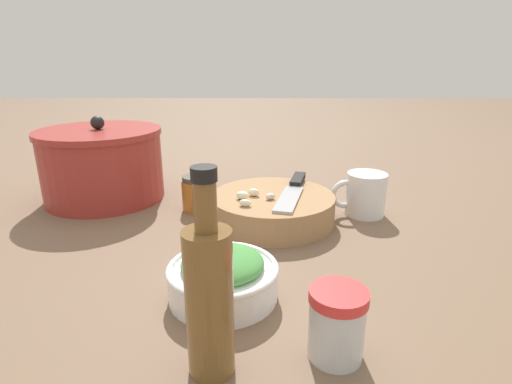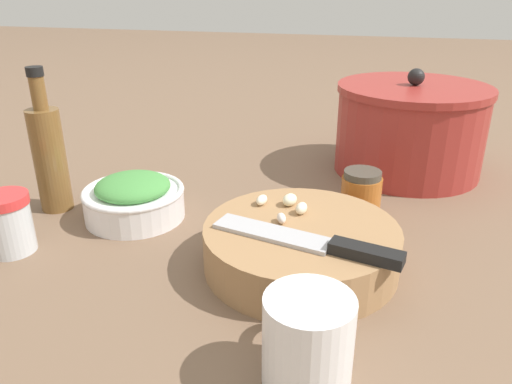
{
  "view_description": "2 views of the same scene",
  "coord_description": "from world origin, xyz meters",
  "px_view_note": "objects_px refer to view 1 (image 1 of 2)",
  "views": [
    {
      "loc": [
        -0.62,
        0.0,
        0.3
      ],
      "look_at": [
        0.02,
        0.01,
        0.08
      ],
      "focal_mm": 28.0,
      "sensor_mm": 36.0,
      "label": 1
    },
    {
      "loc": [
        0.16,
        -0.54,
        0.32
      ],
      "look_at": [
        0.03,
        -0.0,
        0.08
      ],
      "focal_mm": 35.0,
      "sensor_mm": 36.0,
      "label": 2
    }
  ],
  "objects_px": {
    "garlic_cloves": "(250,196)",
    "honey_jar": "(196,193)",
    "herb_bowl": "(224,276)",
    "spice_jar": "(337,323)",
    "chef_knife": "(294,189)",
    "coffee_mug": "(365,194)",
    "oil_bottle": "(210,297)",
    "cutting_board": "(273,208)",
    "stock_pot": "(103,164)"
  },
  "relations": [
    {
      "from": "garlic_cloves",
      "to": "spice_jar",
      "type": "distance_m",
      "value": 0.35
    },
    {
      "from": "cutting_board",
      "to": "chef_knife",
      "type": "distance_m",
      "value": 0.06
    },
    {
      "from": "oil_bottle",
      "to": "spice_jar",
      "type": "bearing_deg",
      "value": -80.51
    },
    {
      "from": "chef_knife",
      "to": "herb_bowl",
      "type": "height_order",
      "value": "chef_knife"
    },
    {
      "from": "honey_jar",
      "to": "cutting_board",
      "type": "bearing_deg",
      "value": -111.71
    },
    {
      "from": "coffee_mug",
      "to": "oil_bottle",
      "type": "height_order",
      "value": "oil_bottle"
    },
    {
      "from": "herb_bowl",
      "to": "spice_jar",
      "type": "relative_size",
      "value": 1.87
    },
    {
      "from": "garlic_cloves",
      "to": "chef_knife",
      "type": "bearing_deg",
      "value": -58.9
    },
    {
      "from": "herb_bowl",
      "to": "coffee_mug",
      "type": "distance_m",
      "value": 0.38
    },
    {
      "from": "cutting_board",
      "to": "garlic_cloves",
      "type": "distance_m",
      "value": 0.06
    },
    {
      "from": "garlic_cloves",
      "to": "honey_jar",
      "type": "height_order",
      "value": "honey_jar"
    },
    {
      "from": "coffee_mug",
      "to": "honey_jar",
      "type": "height_order",
      "value": "coffee_mug"
    },
    {
      "from": "spice_jar",
      "to": "herb_bowl",
      "type": "bearing_deg",
      "value": 49.49
    },
    {
      "from": "cutting_board",
      "to": "honey_jar",
      "type": "xyz_separation_m",
      "value": [
        0.06,
        0.15,
        0.01
      ]
    },
    {
      "from": "herb_bowl",
      "to": "stock_pot",
      "type": "bearing_deg",
      "value": 37.35
    },
    {
      "from": "spice_jar",
      "to": "honey_jar",
      "type": "height_order",
      "value": "spice_jar"
    },
    {
      "from": "oil_bottle",
      "to": "stock_pot",
      "type": "relative_size",
      "value": 0.81
    },
    {
      "from": "honey_jar",
      "to": "chef_knife",
      "type": "bearing_deg",
      "value": -101.4
    },
    {
      "from": "cutting_board",
      "to": "coffee_mug",
      "type": "xyz_separation_m",
      "value": [
        0.04,
        -0.18,
        0.02
      ]
    },
    {
      "from": "garlic_cloves",
      "to": "oil_bottle",
      "type": "xyz_separation_m",
      "value": [
        -0.35,
        0.03,
        0.02
      ]
    },
    {
      "from": "spice_jar",
      "to": "coffee_mug",
      "type": "relative_size",
      "value": 0.71
    },
    {
      "from": "honey_jar",
      "to": "oil_bottle",
      "type": "distance_m",
      "value": 0.45
    },
    {
      "from": "garlic_cloves",
      "to": "herb_bowl",
      "type": "height_order",
      "value": "garlic_cloves"
    },
    {
      "from": "chef_knife",
      "to": "cutting_board",
      "type": "bearing_deg",
      "value": 42.15
    },
    {
      "from": "chef_knife",
      "to": "herb_bowl",
      "type": "relative_size",
      "value": 1.5
    },
    {
      "from": "cutting_board",
      "to": "garlic_cloves",
      "type": "height_order",
      "value": "garlic_cloves"
    },
    {
      "from": "coffee_mug",
      "to": "honey_jar",
      "type": "bearing_deg",
      "value": 85.58
    },
    {
      "from": "spice_jar",
      "to": "stock_pot",
      "type": "xyz_separation_m",
      "value": [
        0.49,
        0.42,
        0.04
      ]
    },
    {
      "from": "chef_knife",
      "to": "coffee_mug",
      "type": "relative_size",
      "value": 1.98
    },
    {
      "from": "honey_jar",
      "to": "oil_bottle",
      "type": "relative_size",
      "value": 0.34
    },
    {
      "from": "spice_jar",
      "to": "coffee_mug",
      "type": "xyz_separation_m",
      "value": [
        0.4,
        -0.13,
        0.0
      ]
    },
    {
      "from": "chef_knife",
      "to": "coffee_mug",
      "type": "bearing_deg",
      "value": -160.98
    },
    {
      "from": "spice_jar",
      "to": "oil_bottle",
      "type": "bearing_deg",
      "value": 99.49
    },
    {
      "from": "cutting_board",
      "to": "spice_jar",
      "type": "height_order",
      "value": "spice_jar"
    },
    {
      "from": "herb_bowl",
      "to": "coffee_mug",
      "type": "relative_size",
      "value": 1.32
    },
    {
      "from": "herb_bowl",
      "to": "spice_jar",
      "type": "distance_m",
      "value": 0.17
    },
    {
      "from": "spice_jar",
      "to": "stock_pot",
      "type": "height_order",
      "value": "stock_pot"
    },
    {
      "from": "cutting_board",
      "to": "honey_jar",
      "type": "relative_size",
      "value": 3.28
    },
    {
      "from": "chef_knife",
      "to": "stock_pot",
      "type": "distance_m",
      "value": 0.42
    },
    {
      "from": "cutting_board",
      "to": "stock_pot",
      "type": "height_order",
      "value": "stock_pot"
    },
    {
      "from": "garlic_cloves",
      "to": "coffee_mug",
      "type": "relative_size",
      "value": 0.68
    },
    {
      "from": "spice_jar",
      "to": "cutting_board",
      "type": "bearing_deg",
      "value": 8.49
    },
    {
      "from": "cutting_board",
      "to": "herb_bowl",
      "type": "relative_size",
      "value": 1.61
    },
    {
      "from": "herb_bowl",
      "to": "chef_knife",
      "type": "bearing_deg",
      "value": -22.18
    },
    {
      "from": "chef_knife",
      "to": "stock_pot",
      "type": "height_order",
      "value": "stock_pot"
    },
    {
      "from": "chef_knife",
      "to": "coffee_mug",
      "type": "xyz_separation_m",
      "value": [
        0.01,
        -0.14,
        -0.01
      ]
    },
    {
      "from": "garlic_cloves",
      "to": "spice_jar",
      "type": "bearing_deg",
      "value": -164.0
    },
    {
      "from": "herb_bowl",
      "to": "oil_bottle",
      "type": "bearing_deg",
      "value": 179.78
    },
    {
      "from": "cutting_board",
      "to": "oil_bottle",
      "type": "bearing_deg",
      "value": 169.27
    },
    {
      "from": "garlic_cloves",
      "to": "stock_pot",
      "type": "distance_m",
      "value": 0.36
    }
  ]
}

